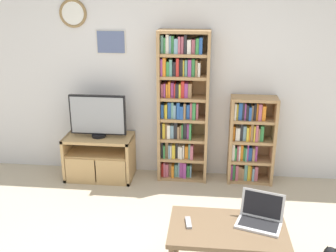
# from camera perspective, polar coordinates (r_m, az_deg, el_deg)

# --- Properties ---
(wall_back) EXTENTS (6.64, 0.09, 2.60)m
(wall_back) POSITION_cam_1_polar(r_m,az_deg,el_deg) (4.92, 1.18, 7.36)
(wall_back) COLOR silver
(wall_back) RESTS_ON ground_plane
(tv_stand) EXTENTS (0.85, 0.47, 0.57)m
(tv_stand) POSITION_cam_1_polar(r_m,az_deg,el_deg) (5.12, -9.91, -4.44)
(tv_stand) COLOR tan
(tv_stand) RESTS_ON ground_plane
(television) EXTENTS (0.70, 0.18, 0.54)m
(television) POSITION_cam_1_polar(r_m,az_deg,el_deg) (4.92, -10.16, 1.41)
(television) COLOR black
(television) RESTS_ON tv_stand
(bookshelf_tall) EXTENTS (0.62, 0.29, 1.88)m
(bookshelf_tall) POSITION_cam_1_polar(r_m,az_deg,el_deg) (4.83, 1.93, 2.82)
(bookshelf_tall) COLOR tan
(bookshelf_tall) RESTS_ON ground_plane
(bookshelf_short) EXTENTS (0.56, 0.28, 1.10)m
(bookshelf_short) POSITION_cam_1_polar(r_m,az_deg,el_deg) (4.98, 11.69, -1.98)
(bookshelf_short) COLOR tan
(bookshelf_short) RESTS_ON ground_plane
(coffee_table) EXTENTS (0.97, 0.59, 0.46)m
(coffee_table) POSITION_cam_1_polar(r_m,az_deg,el_deg) (3.42, 8.61, -15.00)
(coffee_table) COLOR brown
(coffee_table) RESTS_ON ground_plane
(laptop) EXTENTS (0.42, 0.37, 0.25)m
(laptop) POSITION_cam_1_polar(r_m,az_deg,el_deg) (3.46, 13.23, -12.64)
(laptop) COLOR silver
(laptop) RESTS_ON coffee_table
(remote_near_laptop) EXTENTS (0.07, 0.16, 0.02)m
(remote_near_laptop) POSITION_cam_1_polar(r_m,az_deg,el_deg) (3.39, 2.98, -13.83)
(remote_near_laptop) COLOR #99999E
(remote_near_laptop) RESTS_ON coffee_table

